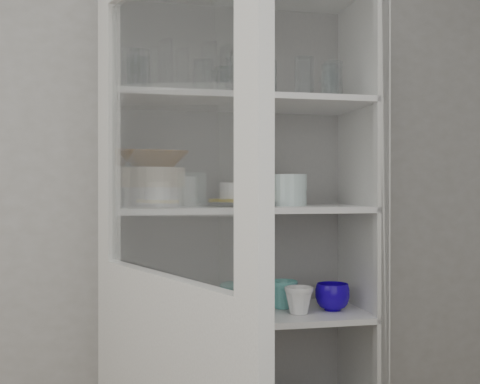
{
  "coord_description": "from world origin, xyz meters",
  "views": [
    {
      "loc": [
        -0.28,
        -0.94,
        1.33
      ],
      "look_at": [
        0.2,
        1.27,
        1.31
      ],
      "focal_mm": 45.0,
      "sensor_mm": 36.0,
      "label": 1
    }
  ],
  "objects_px": {
    "cupboard_door": "(166,362)",
    "grey_bowl_stack": "(289,190)",
    "goblet_2": "(262,84)",
    "pantry_cabinet": "(237,288)",
    "plate_stack_front": "(154,197)",
    "goblet_0": "(129,79)",
    "glass_platter": "(238,204)",
    "plate_stack_back": "(168,191)",
    "goblet_3": "(328,87)",
    "white_canister": "(143,299)",
    "goblet_1": "(221,83)",
    "measuring_cups": "(175,313)",
    "mug_blue": "(332,297)",
    "white_ramekin": "(238,191)",
    "mug_white": "(299,300)",
    "cream_bowl": "(154,178)",
    "terracotta_bowl": "(154,160)",
    "mug_teal": "(283,294)",
    "yellow_trivet": "(238,200)",
    "teal_jar": "(231,299)"
  },
  "relations": [
    {
      "from": "goblet_3",
      "to": "glass_platter",
      "type": "bearing_deg",
      "value": -167.03
    },
    {
      "from": "mug_blue",
      "to": "mug_teal",
      "type": "bearing_deg",
      "value": 167.7
    },
    {
      "from": "goblet_2",
      "to": "cupboard_door",
      "type": "bearing_deg",
      "value": -121.17
    },
    {
      "from": "pantry_cabinet",
      "to": "plate_stack_front",
      "type": "xyz_separation_m",
      "value": [
        -0.33,
        -0.11,
        0.36
      ]
    },
    {
      "from": "goblet_3",
      "to": "mug_blue",
      "type": "distance_m",
      "value": 0.84
    },
    {
      "from": "goblet_2",
      "to": "grey_bowl_stack",
      "type": "xyz_separation_m",
      "value": [
        0.08,
        -0.12,
        -0.42
      ]
    },
    {
      "from": "plate_stack_front",
      "to": "yellow_trivet",
      "type": "bearing_deg",
      "value": 5.6
    },
    {
      "from": "white_canister",
      "to": "terracotta_bowl",
      "type": "bearing_deg",
      "value": -65.77
    },
    {
      "from": "plate_stack_back",
      "to": "plate_stack_front",
      "type": "bearing_deg",
      "value": -111.88
    },
    {
      "from": "goblet_1",
      "to": "goblet_3",
      "type": "height_order",
      "value": "goblet_1"
    },
    {
      "from": "terracotta_bowl",
      "to": "white_ramekin",
      "type": "bearing_deg",
      "value": 5.6
    },
    {
      "from": "yellow_trivet",
      "to": "goblet_3",
      "type": "bearing_deg",
      "value": 12.97
    },
    {
      "from": "grey_bowl_stack",
      "to": "mug_blue",
      "type": "height_order",
      "value": "grey_bowl_stack"
    },
    {
      "from": "yellow_trivet",
      "to": "grey_bowl_stack",
      "type": "relative_size",
      "value": 1.18
    },
    {
      "from": "goblet_0",
      "to": "mug_white",
      "type": "bearing_deg",
      "value": -18.71
    },
    {
      "from": "mug_blue",
      "to": "mug_white",
      "type": "height_order",
      "value": "mug_blue"
    },
    {
      "from": "terracotta_bowl",
      "to": "mug_teal",
      "type": "bearing_deg",
      "value": 8.23
    },
    {
      "from": "plate_stack_back",
      "to": "white_ramekin",
      "type": "height_order",
      "value": "plate_stack_back"
    },
    {
      "from": "white_ramekin",
      "to": "mug_white",
      "type": "distance_m",
      "value": 0.47
    },
    {
      "from": "white_canister",
      "to": "cream_bowl",
      "type": "bearing_deg",
      "value": -65.77
    },
    {
      "from": "grey_bowl_stack",
      "to": "white_canister",
      "type": "relative_size",
      "value": 1.18
    },
    {
      "from": "cupboard_door",
      "to": "goblet_1",
      "type": "xyz_separation_m",
      "value": [
        0.29,
        0.75,
        0.87
      ]
    },
    {
      "from": "plate_stack_front",
      "to": "yellow_trivet",
      "type": "distance_m",
      "value": 0.32
    },
    {
      "from": "goblet_1",
      "to": "measuring_cups",
      "type": "bearing_deg",
      "value": -139.38
    },
    {
      "from": "plate_stack_front",
      "to": "mug_white",
      "type": "bearing_deg",
      "value": -4.8
    },
    {
      "from": "terracotta_bowl",
      "to": "glass_platter",
      "type": "relative_size",
      "value": 0.84
    },
    {
      "from": "pantry_cabinet",
      "to": "white_ramekin",
      "type": "relative_size",
      "value": 15.07
    },
    {
      "from": "goblet_0",
      "to": "glass_platter",
      "type": "xyz_separation_m",
      "value": [
        0.4,
        -0.13,
        -0.48
      ]
    },
    {
      "from": "plate_stack_back",
      "to": "glass_platter",
      "type": "height_order",
      "value": "plate_stack_back"
    },
    {
      "from": "plate_stack_front",
      "to": "terracotta_bowl",
      "type": "relative_size",
      "value": 0.88
    },
    {
      "from": "goblet_1",
      "to": "teal_jar",
      "type": "height_order",
      "value": "goblet_1"
    },
    {
      "from": "mug_teal",
      "to": "teal_jar",
      "type": "xyz_separation_m",
      "value": [
        -0.21,
        -0.02,
        -0.0
      ]
    },
    {
      "from": "goblet_3",
      "to": "white_canister",
      "type": "height_order",
      "value": "goblet_3"
    },
    {
      "from": "cupboard_door",
      "to": "grey_bowl_stack",
      "type": "relative_size",
      "value": 14.78
    },
    {
      "from": "cupboard_door",
      "to": "grey_bowl_stack",
      "type": "height_order",
      "value": "cupboard_door"
    },
    {
      "from": "goblet_0",
      "to": "goblet_3",
      "type": "height_order",
      "value": "goblet_0"
    },
    {
      "from": "cupboard_door",
      "to": "goblet_1",
      "type": "height_order",
      "value": "cupboard_door"
    },
    {
      "from": "plate_stack_back",
      "to": "mug_teal",
      "type": "height_order",
      "value": "plate_stack_back"
    },
    {
      "from": "cream_bowl",
      "to": "yellow_trivet",
      "type": "bearing_deg",
      "value": 5.6
    },
    {
      "from": "cupboard_door",
      "to": "mug_white",
      "type": "relative_size",
      "value": 18.45
    },
    {
      "from": "goblet_3",
      "to": "plate_stack_front",
      "type": "relative_size",
      "value": 0.72
    },
    {
      "from": "mug_blue",
      "to": "mug_white",
      "type": "relative_size",
      "value": 1.21
    },
    {
      "from": "mug_blue",
      "to": "goblet_0",
      "type": "bearing_deg",
      "value": -179.37
    },
    {
      "from": "terracotta_bowl",
      "to": "white_ramekin",
      "type": "distance_m",
      "value": 0.34
    },
    {
      "from": "glass_platter",
      "to": "mug_blue",
      "type": "xyz_separation_m",
      "value": [
        0.36,
        -0.04,
        -0.36
      ]
    },
    {
      "from": "cream_bowl",
      "to": "goblet_1",
      "type": "bearing_deg",
      "value": 28.56
    },
    {
      "from": "goblet_2",
      "to": "white_ramekin",
      "type": "xyz_separation_m",
      "value": [
        -0.12,
        -0.11,
        -0.43
      ]
    },
    {
      "from": "glass_platter",
      "to": "grey_bowl_stack",
      "type": "relative_size",
      "value": 2.14
    },
    {
      "from": "goblet_1",
      "to": "mug_blue",
      "type": "xyz_separation_m",
      "value": [
        0.4,
        -0.16,
        -0.83
      ]
    },
    {
      "from": "cupboard_door",
      "to": "goblet_1",
      "type": "relative_size",
      "value": 12.27
    }
  ]
}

